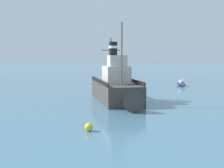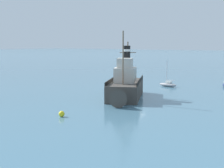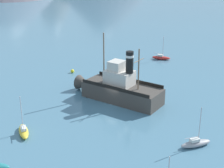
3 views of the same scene
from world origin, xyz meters
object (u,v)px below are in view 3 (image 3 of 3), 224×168
Objects in this scene: sailboat_red at (161,57)px; sailboat_yellow at (24,131)px; sailboat_grey at (196,143)px; old_tugboat at (119,88)px; mooring_buoy at (72,71)px.

sailboat_yellow is at bearing -154.98° from sailboat_red.
old_tugboat is at bearing 91.32° from sailboat_grey.
sailboat_yellow is at bearing -129.83° from mooring_buoy.
sailboat_red and sailboat_grey have the same top height.
sailboat_yellow is 23.20m from mooring_buoy.
old_tugboat is at bearing 10.80° from sailboat_yellow.
old_tugboat reaches higher than sailboat_red.
sailboat_red is at bearing 34.92° from old_tugboat.
old_tugboat is 2.96× the size of sailboat_yellow.
sailboat_grey is at bearing -39.11° from sailboat_yellow.
sailboat_red is (18.62, 13.00, -1.40)m from old_tugboat.
sailboat_red is 7.35× the size of mooring_buoy.
mooring_buoy is (-1.13, 30.81, -0.09)m from sailboat_grey.
mooring_buoy is (-0.76, 14.84, -1.50)m from old_tugboat.
sailboat_red is at bearing 25.02° from sailboat_yellow.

